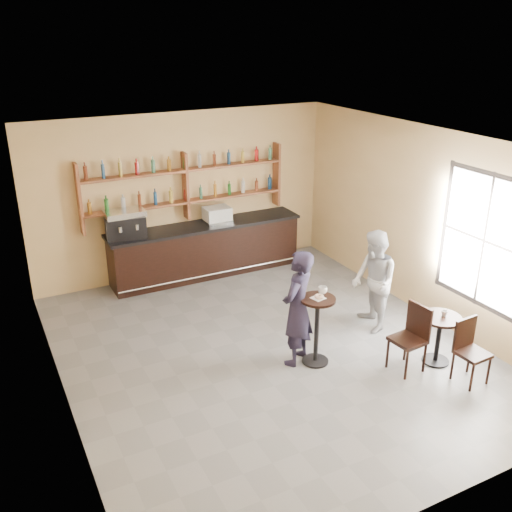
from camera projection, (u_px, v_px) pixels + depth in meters
name	position (u px, v px, depth m)	size (l,w,h in m)	color
floor	(268.00, 350.00, 8.84)	(7.00, 7.00, 0.00)	slate
ceiling	(270.00, 144.00, 7.63)	(7.00, 7.00, 0.00)	white
wall_back	(184.00, 195.00, 11.12)	(7.00, 7.00, 0.00)	tan
wall_front	(446.00, 378.00, 5.35)	(7.00, 7.00, 0.00)	tan
wall_left	(53.00, 296.00, 6.96)	(7.00, 7.00, 0.00)	tan
wall_right	(427.00, 224.00, 9.50)	(7.00, 7.00, 0.00)	tan
window_pane	(484.00, 241.00, 8.47)	(2.00, 2.00, 0.00)	white
window_frame	(484.00, 241.00, 8.47)	(0.04, 1.70, 2.10)	black
shelf_unit	(186.00, 186.00, 10.93)	(4.00, 0.26, 1.40)	brown
liquor_bottles	(185.00, 177.00, 10.87)	(3.68, 0.10, 1.00)	#8C5919
bar_counter	(206.00, 249.00, 11.35)	(3.89, 0.76, 1.05)	black
espresso_machine	(125.00, 224.00, 10.40)	(0.72, 0.46, 0.51)	black
pastry_case	(217.00, 215.00, 11.21)	(0.52, 0.41, 0.31)	silver
pedestal_table	(317.00, 331.00, 8.33)	(0.51, 0.51, 1.06)	black
napkin	(318.00, 298.00, 8.13)	(0.17, 0.17, 0.00)	white
donut	(319.00, 297.00, 8.12)	(0.14, 0.14, 0.05)	#C07846
cup_pedestal	(323.00, 290.00, 8.25)	(0.14, 0.14, 0.11)	white
man_main	(297.00, 308.00, 8.23)	(0.64, 0.42, 1.77)	black
cafe_table	(438.00, 339.00, 8.40)	(0.60, 0.60, 0.76)	black
cup_cafe	(444.00, 313.00, 8.26)	(0.09, 0.09, 0.09)	white
chair_west	(408.00, 339.00, 8.16)	(0.43, 0.43, 1.00)	black
chair_south	(473.00, 353.00, 7.89)	(0.40, 0.40, 0.93)	black
patron_second	(374.00, 281.00, 9.18)	(0.82, 0.64, 1.69)	#AEAFB4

